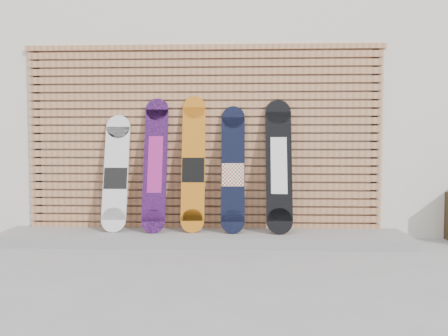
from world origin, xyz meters
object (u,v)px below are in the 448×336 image
at_px(snowboard_0, 116,173).
at_px(snowboard_2, 193,164).
at_px(snowboard_1, 155,164).
at_px(snowboard_4, 279,165).
at_px(snowboard_3, 233,169).

height_order(snowboard_0, snowboard_2, snowboard_2).
xyz_separation_m(snowboard_1, snowboard_4, (1.42, -0.01, -0.01)).
bearing_deg(snowboard_2, snowboard_4, -1.62).
relative_size(snowboard_1, snowboard_4, 1.01).
bearing_deg(snowboard_4, snowboard_0, 179.27).
xyz_separation_m(snowboard_0, snowboard_1, (0.46, -0.02, 0.11)).
xyz_separation_m(snowboard_3, snowboard_4, (0.52, -0.01, 0.05)).
distance_m(snowboard_2, snowboard_3, 0.46).
relative_size(snowboard_1, snowboard_3, 1.06).
bearing_deg(snowboard_0, snowboard_2, 0.23).
xyz_separation_m(snowboard_2, snowboard_4, (0.98, -0.03, -0.01)).
height_order(snowboard_0, snowboard_3, snowboard_3).
xyz_separation_m(snowboard_0, snowboard_2, (0.90, 0.00, 0.11)).
height_order(snowboard_2, snowboard_3, snowboard_2).
xyz_separation_m(snowboard_0, snowboard_3, (1.36, -0.02, 0.05)).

